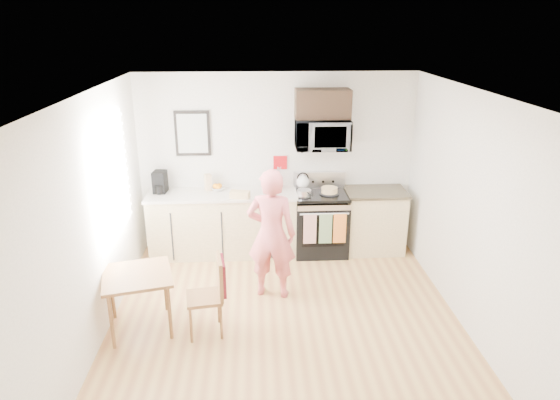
{
  "coord_description": "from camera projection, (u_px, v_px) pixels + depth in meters",
  "views": [
    {
      "loc": [
        -0.33,
        -4.77,
        3.27
      ],
      "look_at": [
        -0.02,
        1.0,
        1.18
      ],
      "focal_mm": 32.0,
      "sensor_mm": 36.0,
      "label": 1
    }
  ],
  "objects": [
    {
      "name": "cake",
      "position": [
        329.0,
        191.0,
        7.13
      ],
      "size": [
        0.28,
        0.28,
        0.09
      ],
      "color": "black",
      "rests_on": "range"
    },
    {
      "name": "coffee_maker",
      "position": [
        160.0,
        183.0,
        7.1
      ],
      "size": [
        0.2,
        0.27,
        0.31
      ],
      "rotation": [
        0.0,
        0.0,
        -0.12
      ],
      "color": "black",
      "rests_on": "countertop_left"
    },
    {
      "name": "range",
      "position": [
        321.0,
        224.0,
        7.34
      ],
      "size": [
        0.76,
        0.7,
        1.16
      ],
      "color": "black",
      "rests_on": "floor"
    },
    {
      "name": "upper_cabinet",
      "position": [
        323.0,
        104.0,
        6.89
      ],
      "size": [
        0.76,
        0.35,
        0.4
      ],
      "primitive_type": "cube",
      "color": "black",
      "rests_on": "back_wall"
    },
    {
      "name": "ceiling",
      "position": [
        288.0,
        95.0,
        4.72
      ],
      "size": [
        4.0,
        4.6,
        0.04
      ],
      "primitive_type": "cube",
      "color": "white",
      "rests_on": "back_wall"
    },
    {
      "name": "fruit_bowl",
      "position": [
        217.0,
        187.0,
        7.24
      ],
      "size": [
        0.28,
        0.28,
        0.1
      ],
      "color": "white",
      "rests_on": "countertop_left"
    },
    {
      "name": "front_wall",
      "position": [
        312.0,
        367.0,
        3.0
      ],
      "size": [
        4.0,
        0.04,
        2.6
      ],
      "primitive_type": "cube",
      "color": "beige",
      "rests_on": "floor"
    },
    {
      "name": "pot",
      "position": [
        304.0,
        193.0,
        7.01
      ],
      "size": [
        0.2,
        0.32,
        0.1
      ],
      "rotation": [
        0.0,
        0.0,
        0.39
      ],
      "color": "silver",
      "rests_on": "range"
    },
    {
      "name": "dining_table",
      "position": [
        137.0,
        280.0,
        5.42
      ],
      "size": [
        0.76,
        0.76,
        0.68
      ],
      "rotation": [
        0.0,
        0.0,
        0.24
      ],
      "color": "brown",
      "rests_on": "floor"
    },
    {
      "name": "floor",
      "position": [
        287.0,
        329.0,
        5.6
      ],
      "size": [
        4.6,
        4.6,
        0.0
      ],
      "primitive_type": "plane",
      "color": "#A46C3F",
      "rests_on": "ground"
    },
    {
      "name": "kettle",
      "position": [
        303.0,
        182.0,
        7.32
      ],
      "size": [
        0.2,
        0.2,
        0.25
      ],
      "color": "white",
      "rests_on": "range"
    },
    {
      "name": "wall_trivet",
      "position": [
        280.0,
        163.0,
        7.31
      ],
      "size": [
        0.2,
        0.02,
        0.2
      ],
      "primitive_type": "cube",
      "color": "#A40E14",
      "rests_on": "back_wall"
    },
    {
      "name": "person",
      "position": [
        271.0,
        234.0,
        6.04
      ],
      "size": [
        0.67,
        0.51,
        1.65
      ],
      "primitive_type": "imported",
      "rotation": [
        0.0,
        0.0,
        2.94
      ],
      "color": "#C63646",
      "rests_on": "floor"
    },
    {
      "name": "wall_art",
      "position": [
        193.0,
        133.0,
        7.09
      ],
      "size": [
        0.5,
        0.04,
        0.65
      ],
      "color": "black",
      "rests_on": "back_wall"
    },
    {
      "name": "left_wall",
      "position": [
        91.0,
        226.0,
        5.06
      ],
      "size": [
        0.04,
        4.6,
        2.6
      ],
      "primitive_type": "cube",
      "color": "beige",
      "rests_on": "floor"
    },
    {
      "name": "utensil_crock",
      "position": [
        279.0,
        180.0,
        7.29
      ],
      "size": [
        0.11,
        0.11,
        0.32
      ],
      "color": "#A40E14",
      "rests_on": "countertop_left"
    },
    {
      "name": "window",
      "position": [
        112.0,
        179.0,
        5.73
      ],
      "size": [
        0.06,
        1.4,
        1.5
      ],
      "color": "white",
      "rests_on": "left_wall"
    },
    {
      "name": "cabinet_right",
      "position": [
        374.0,
        222.0,
        7.4
      ],
      "size": [
        0.84,
        0.6,
        0.9
      ],
      "primitive_type": "cube",
      "color": "tan",
      "rests_on": "floor"
    },
    {
      "name": "cabinet_left",
      "position": [
        223.0,
        225.0,
        7.29
      ],
      "size": [
        2.1,
        0.6,
        0.9
      ],
      "primitive_type": "cube",
      "color": "tan",
      "rests_on": "floor"
    },
    {
      "name": "countertop_left",
      "position": [
        222.0,
        194.0,
        7.13
      ],
      "size": [
        2.14,
        0.64,
        0.04
      ],
      "primitive_type": "cube",
      "color": "beige",
      "rests_on": "cabinet_left"
    },
    {
      "name": "countertop_right",
      "position": [
        376.0,
        192.0,
        7.24
      ],
      "size": [
        0.88,
        0.64,
        0.04
      ],
      "primitive_type": "cube",
      "color": "black",
      "rests_on": "cabinet_right"
    },
    {
      "name": "bread_bag",
      "position": [
        240.0,
        195.0,
        6.91
      ],
      "size": [
        0.29,
        0.19,
        0.1
      ],
      "primitive_type": "cube",
      "rotation": [
        0.0,
        0.0,
        -0.24
      ],
      "color": "tan",
      "rests_on": "countertop_left"
    },
    {
      "name": "right_wall",
      "position": [
        476.0,
        218.0,
        5.26
      ],
      "size": [
        0.04,
        4.6,
        2.6
      ],
      "primitive_type": "cube",
      "color": "beige",
      "rests_on": "floor"
    },
    {
      "name": "milk_carton",
      "position": [
        208.0,
        182.0,
        7.2
      ],
      "size": [
        0.12,
        0.12,
        0.24
      ],
      "primitive_type": "cube",
      "rotation": [
        0.0,
        0.0,
        0.34
      ],
      "color": "tan",
      "rests_on": "countertop_left"
    },
    {
      "name": "back_wall",
      "position": [
        277.0,
        162.0,
        7.32
      ],
      "size": [
        4.0,
        0.04,
        2.6
      ],
      "primitive_type": "cube",
      "color": "beige",
      "rests_on": "floor"
    },
    {
      "name": "chair",
      "position": [
        215.0,
        285.0,
        5.38
      ],
      "size": [
        0.47,
        0.43,
        0.9
      ],
      "rotation": [
        0.0,
        0.0,
        0.15
      ],
      "color": "brown",
      "rests_on": "floor"
    },
    {
      "name": "knife_block",
      "position": [
        272.0,
        183.0,
        7.22
      ],
      "size": [
        0.13,
        0.15,
        0.21
      ],
      "primitive_type": "cube",
      "rotation": [
        0.0,
        0.0,
        0.31
      ],
      "color": "brown",
      "rests_on": "countertop_left"
    },
    {
      "name": "microwave",
      "position": [
        322.0,
        134.0,
        6.99
      ],
      "size": [
        0.76,
        0.51,
        0.42
      ],
      "primitive_type": "imported",
      "color": "silver",
      "rests_on": "back_wall"
    }
  ]
}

